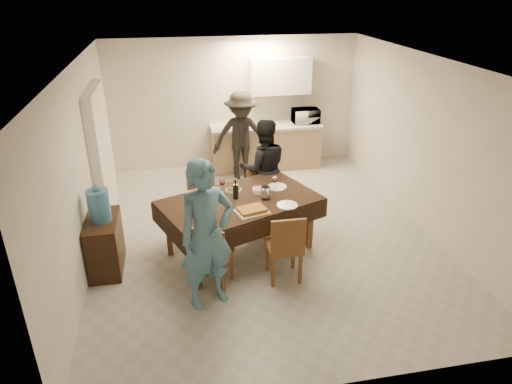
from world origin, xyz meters
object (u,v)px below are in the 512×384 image
(console, at_px, (105,244))
(person_kitchen, at_px, (241,136))
(water_jug, at_px, (99,205))
(person_far, at_px, (263,169))
(dining_table, at_px, (240,202))
(person_near, at_px, (207,235))
(microwave, at_px, (306,116))
(water_pitcher, at_px, (265,193))
(wine_bottle, at_px, (236,189))
(savoury_tart, at_px, (252,210))

(console, relative_size, person_kitchen, 0.47)
(water_jug, xyz_separation_m, person_far, (2.40, 1.14, -0.14))
(dining_table, relative_size, person_near, 1.30)
(water_jug, bearing_deg, person_near, -36.42)
(dining_table, bearing_deg, microwave, 37.34)
(person_kitchen, bearing_deg, person_far, -86.46)
(water_jug, bearing_deg, water_pitcher, 1.14)
(person_far, bearing_deg, microwave, -121.54)
(dining_table, distance_m, person_near, 1.19)
(wine_bottle, xyz_separation_m, person_far, (0.60, 1.00, -0.15))
(wine_bottle, height_order, person_near, person_near)
(water_pitcher, distance_m, person_near, 1.35)
(console, bearing_deg, water_jug, 0.00)
(console, height_order, person_kitchen, person_kitchen)
(wine_bottle, distance_m, person_far, 1.18)
(person_near, bearing_deg, dining_table, 40.78)
(wine_bottle, xyz_separation_m, person_near, (-0.50, -1.10, -0.05))
(savoury_tart, bearing_deg, person_near, -134.13)
(console, bearing_deg, water_pitcher, 1.14)
(wine_bottle, bearing_deg, person_kitchen, 79.11)
(console, bearing_deg, person_kitchen, 50.09)
(water_jug, relative_size, savoury_tart, 1.01)
(savoury_tart, height_order, person_kitchen, person_kitchen)
(person_near, bearing_deg, water_pitcher, 26.43)
(dining_table, relative_size, microwave, 4.57)
(water_pitcher, distance_m, person_kitchen, 2.71)
(person_far, distance_m, person_kitchen, 1.61)
(microwave, bearing_deg, person_far, 57.58)
(microwave, bearing_deg, savoury_tart, 63.27)
(dining_table, distance_m, water_pitcher, 0.38)
(person_near, bearing_deg, person_kitchen, 53.29)
(microwave, bearing_deg, dining_table, 59.14)
(wine_bottle, height_order, microwave, microwave)
(savoury_tart, relative_size, microwave, 0.78)
(console, bearing_deg, savoury_tart, -8.37)
(dining_table, bearing_deg, water_jug, 161.10)
(wine_bottle, height_order, person_far, person_far)
(console, height_order, person_near, person_near)
(wine_bottle, distance_m, water_pitcher, 0.42)
(water_jug, bearing_deg, wine_bottle, 4.58)
(wine_bottle, height_order, savoury_tart, wine_bottle)
(water_jug, bearing_deg, dining_table, 2.91)
(wine_bottle, relative_size, person_kitchen, 0.18)
(wine_bottle, bearing_deg, water_pitcher, -14.04)
(water_jug, height_order, person_far, person_far)
(wine_bottle, bearing_deg, person_near, -114.44)
(dining_table, relative_size, water_jug, 5.74)
(water_pitcher, bearing_deg, savoury_tart, -127.15)
(dining_table, bearing_deg, person_near, -139.45)
(microwave, height_order, person_kitchen, person_kitchen)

